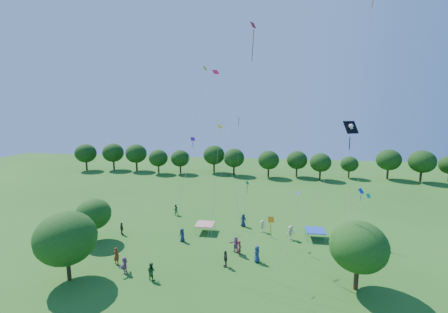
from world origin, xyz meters
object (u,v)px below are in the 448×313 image
near_tree_east (359,247)px  pirate_kite (349,130)px  near_tree_north (94,214)px  red_high_kite (244,70)px  tent_blue (315,230)px  tent_red_stripe (205,224)px  near_tree_west (66,238)px

near_tree_east → pirate_kite: 9.84m
near_tree_north → red_high_kite: 23.57m
near_tree_north → pirate_kite: 28.90m
near_tree_east → tent_blue: (-1.92, 9.97, -2.86)m
pirate_kite → red_high_kite: 11.20m
near_tree_north → tent_blue: near_tree_north is taller
pirate_kite → red_high_kite: size_ratio=0.58×
tent_red_stripe → near_tree_north: bearing=-160.9°
near_tree_east → pirate_kite: (-1.02, 1.31, 9.70)m
near_tree_north → red_high_kite: bearing=-3.0°
red_high_kite → pirate_kite: bearing=-20.8°
near_tree_north → tent_red_stripe: size_ratio=2.30×
near_tree_west → tent_red_stripe: 16.07m
near_tree_north → near_tree_east: bearing=-11.7°
near_tree_west → near_tree_east: size_ratio=1.06×
tent_red_stripe → red_high_kite: bearing=-45.0°
tent_blue → red_high_kite: bearing=-147.9°
tent_blue → tent_red_stripe: bearing=180.0°
near_tree_west → tent_red_stripe: near_tree_west is taller
near_tree_east → pirate_kite: pirate_kite is taller
near_tree_north → pirate_kite: bearing=-9.4°
tent_blue → pirate_kite: 15.28m
tent_red_stripe → red_high_kite: red_high_kite is taller
tent_blue → near_tree_west: bearing=-152.3°
pirate_kite → tent_red_stripe: bearing=148.8°
near_tree_north → pirate_kite: pirate_kite is taller
near_tree_west → red_high_kite: size_ratio=0.29×
near_tree_north → red_high_kite: red_high_kite is taller
near_tree_east → tent_blue: near_tree_east is taller
near_tree_east → tent_red_stripe: size_ratio=2.75×
near_tree_east → near_tree_west: bearing=-174.8°
near_tree_east → tent_blue: bearing=100.9°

